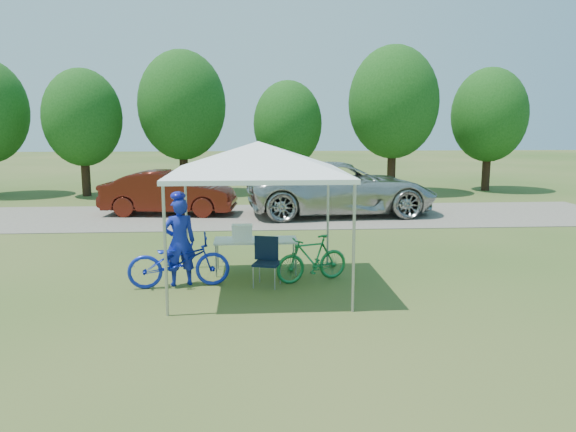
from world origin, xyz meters
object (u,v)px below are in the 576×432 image
at_px(folding_table, 256,241).
at_px(bike_green, 312,259).
at_px(minivan, 342,188).
at_px(folding_chair, 267,257).
at_px(sedan, 169,193).
at_px(bike_blue, 179,261).
at_px(cooler, 242,232).
at_px(cyclist, 180,242).

xyz_separation_m(folding_table, bike_green, (1.08, -0.73, -0.20)).
bearing_deg(bike_green, minivan, 145.61).
distance_m(folding_chair, sedan, 8.90).
xyz_separation_m(folding_table, bike_blue, (-1.45, -0.92, -0.16)).
bearing_deg(bike_blue, folding_table, -64.77).
xyz_separation_m(folding_chair, cooler, (-0.47, 0.88, 0.31)).
relative_size(cyclist, sedan, 0.38).
relative_size(bike_green, minivan, 0.24).
height_order(folding_chair, bike_blue, bike_blue).
bearing_deg(bike_blue, folding_chair, -95.72).
distance_m(folding_table, folding_chair, 0.91).
distance_m(folding_table, cyclist, 1.66).
distance_m(bike_blue, minivan, 9.16).
height_order(cyclist, sedan, cyclist).
distance_m(folding_table, bike_blue, 1.73).
distance_m(folding_chair, minivan, 8.45).
distance_m(folding_chair, bike_blue, 1.65).
bearing_deg(bike_green, bike_blue, -106.63).
bearing_deg(folding_chair, cooler, 135.59).
distance_m(folding_chair, cyclist, 1.67).
height_order(folding_chair, cooler, cooler).
bearing_deg(bike_green, folding_chair, -101.27).
height_order(bike_blue, sedan, sedan).
xyz_separation_m(bike_green, sedan, (-3.88, 8.23, 0.29)).
bearing_deg(minivan, bike_blue, 146.72).
xyz_separation_m(cooler, cyclist, (-1.17, -0.81, -0.01)).
bearing_deg(sedan, minivan, -87.91).
relative_size(folding_chair, bike_green, 0.61).
distance_m(folding_table, bike_green, 1.32).
bearing_deg(cooler, bike_green, -28.22).
bearing_deg(bike_green, cooler, -139.26).
distance_m(cooler, bike_blue, 1.54).
distance_m(cooler, bike_green, 1.59).
distance_m(bike_green, minivan, 8.07).
bearing_deg(cyclist, cooler, -162.52).
bearing_deg(bike_green, cyclist, -109.27).
xyz_separation_m(cyclist, bike_blue, (-0.01, -0.12, -0.34)).
distance_m(cyclist, bike_blue, 0.36).
xyz_separation_m(bike_blue, bike_green, (2.53, 0.20, -0.04)).
xyz_separation_m(bike_blue, minivan, (4.39, 8.03, 0.40)).
bearing_deg(cyclist, bike_blue, 68.46).
distance_m(folding_table, sedan, 8.00).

